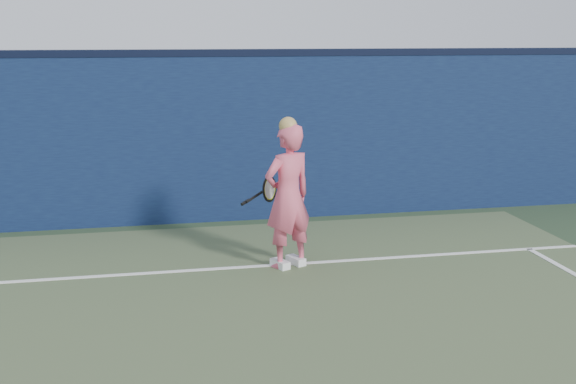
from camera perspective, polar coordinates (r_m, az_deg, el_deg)
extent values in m
cube|color=#0C1637|center=(11.05, -10.31, 3.99)|extent=(24.00, 0.40, 2.50)
cube|color=black|center=(10.94, -10.57, 10.74)|extent=(24.00, 0.42, 0.10)
imported|color=#E15772|center=(8.78, 0.00, -0.35)|extent=(0.77, 0.65, 1.78)
sphere|color=tan|center=(8.63, 0.00, 5.24)|extent=(0.22, 0.22, 0.22)
cube|color=white|center=(9.07, 0.62, -5.45)|extent=(0.22, 0.30, 0.10)
cube|color=white|center=(8.94, -0.63, -5.72)|extent=(0.22, 0.30, 0.10)
torus|color=black|center=(9.18, -1.46, 0.23)|extent=(0.26, 0.30, 0.34)
torus|color=#C9D814|center=(9.18, -1.46, 0.23)|extent=(0.21, 0.24, 0.28)
cylinder|color=beige|center=(9.18, -1.46, 0.23)|extent=(0.20, 0.23, 0.28)
cylinder|color=black|center=(9.04, -2.69, -0.40)|extent=(0.26, 0.22, 0.11)
cylinder|color=black|center=(8.96, -3.40, -0.82)|extent=(0.13, 0.12, 0.07)
cube|color=white|center=(8.89, -9.60, -6.25)|extent=(11.00, 0.08, 0.01)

